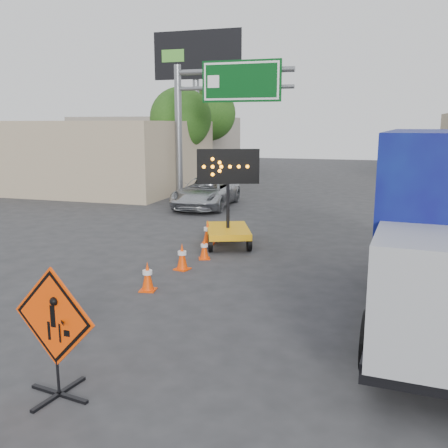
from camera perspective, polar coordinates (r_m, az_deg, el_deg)
The scene contains 15 objects.
ground at distance 8.37m, azimuth -11.03°, elevation -16.27°, with size 100.00×100.00×0.00m, color #2D2D30.
storefront_left_near at distance 31.86m, azimuth -16.42°, elevation 7.60°, with size 14.00×10.00×4.00m, color tan.
storefront_left_far at distance 44.59m, azimuth -7.44°, elevation 9.17°, with size 12.00×10.00×4.40m, color gray.
highway_gantry at distance 25.76m, azimuth -0.93°, elevation 14.10°, with size 6.18×0.38×6.90m.
billboard at distance 34.67m, azimuth -3.08°, elevation 17.17°, with size 6.10×0.54×9.85m.
tree_left_near at distance 30.76m, azimuth -4.96°, elevation 11.92°, with size 3.71×3.71×6.03m.
tree_left_far at distance 38.61m, azimuth -1.78°, elevation 12.49°, with size 4.10×4.10×6.66m.
construction_sign at distance 7.55m, azimuth -18.78°, elevation -11.36°, with size 1.44×1.03×1.93m.
arrow_board at distance 15.94m, azimuth 0.45°, elevation -0.07°, with size 2.00×2.49×3.09m.
pickup_truck at distance 23.43m, azimuth -2.05°, elevation 3.62°, with size 2.29×4.97×1.38m, color #AFB1B6.
box_truck at distance 10.63m, azimuth 24.02°, elevation -1.38°, with size 2.90×7.97×3.72m.
cone_a at distance 11.87m, azimuth -8.73°, elevation -5.91°, with size 0.41×0.41×0.71m.
cone_b at distance 13.44m, azimuth -4.81°, elevation -3.72°, with size 0.44×0.44×0.72m.
cone_c at distance 14.46m, azimuth -2.27°, elevation -2.79°, with size 0.41×0.41×0.63m.
cone_d at distance 16.19m, azimuth -1.87°, elevation -0.94°, with size 0.47×0.47×0.80m.
Camera 1 is at (3.63, -6.47, 3.85)m, focal length 40.00 mm.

